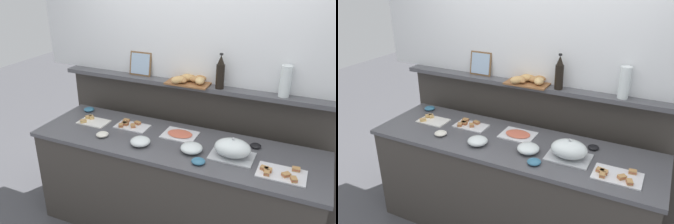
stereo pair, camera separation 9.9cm
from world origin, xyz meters
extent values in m
plane|color=#4C4C51|center=(0.00, 0.60, 0.00)|extent=(12.00, 12.00, 0.00)
cube|color=#3D3833|center=(0.00, 0.00, 0.45)|extent=(2.45, 0.70, 0.90)
cube|color=#4C4C51|center=(0.00, 0.00, 0.92)|extent=(2.49, 0.74, 0.03)
cube|color=#3D3833|center=(0.00, 0.55, 0.63)|extent=(2.79, 0.08, 1.27)
cube|color=#4C4C51|center=(0.00, 0.50, 1.29)|extent=(2.79, 0.22, 0.04)
cube|color=silver|center=(0.00, 0.57, 1.95)|extent=(3.39, 0.08, 1.29)
cube|color=silver|center=(0.90, -0.13, 0.94)|extent=(0.34, 0.22, 0.01)
cube|color=#B7844C|center=(0.99, -0.05, 0.95)|extent=(0.06, 0.04, 0.01)
cube|color=#B24738|center=(0.99, -0.05, 0.96)|extent=(0.06, 0.04, 0.01)
cube|color=#B7844C|center=(0.99, -0.05, 0.96)|extent=(0.06, 0.04, 0.01)
cube|color=#B7844C|center=(0.99, -0.19, 0.95)|extent=(0.06, 0.07, 0.01)
cube|color=#B24738|center=(0.99, -0.19, 0.96)|extent=(0.06, 0.07, 0.01)
cube|color=#B7844C|center=(0.99, -0.19, 0.96)|extent=(0.06, 0.07, 0.01)
cube|color=#B7844C|center=(0.93, -0.16, 0.95)|extent=(0.07, 0.07, 0.01)
cube|color=#B24738|center=(0.93, -0.16, 0.96)|extent=(0.07, 0.07, 0.01)
cube|color=#B7844C|center=(0.93, -0.16, 0.96)|extent=(0.07, 0.07, 0.01)
cube|color=#B7844C|center=(0.80, -0.15, 0.95)|extent=(0.06, 0.04, 0.01)
cube|color=#B24738|center=(0.80, -0.15, 0.96)|extent=(0.06, 0.04, 0.01)
cube|color=#B7844C|center=(0.80, -0.15, 0.96)|extent=(0.06, 0.04, 0.01)
cube|color=#B7844C|center=(0.80, -0.19, 0.95)|extent=(0.05, 0.06, 0.01)
cube|color=#B24738|center=(0.80, -0.19, 0.96)|extent=(0.05, 0.06, 0.01)
cube|color=#B7844C|center=(0.80, -0.19, 0.96)|extent=(0.05, 0.06, 0.01)
cube|color=#B7844C|center=(0.78, -0.13, 0.95)|extent=(0.06, 0.05, 0.01)
cube|color=#B24738|center=(0.78, -0.13, 0.96)|extent=(0.06, 0.05, 0.01)
cube|color=#B7844C|center=(0.78, -0.13, 0.96)|extent=(0.06, 0.05, 0.01)
cube|color=white|center=(-0.85, 0.05, 0.94)|extent=(0.28, 0.19, 0.01)
cube|color=tan|center=(-0.91, 0.10, 0.95)|extent=(0.07, 0.07, 0.01)
cube|color=#E5C666|center=(-0.91, 0.10, 0.96)|extent=(0.07, 0.07, 0.01)
cube|color=tan|center=(-0.91, 0.10, 0.96)|extent=(0.07, 0.07, 0.01)
cube|color=tan|center=(-0.94, 0.09, 0.95)|extent=(0.06, 0.07, 0.01)
cube|color=#E5C666|center=(-0.94, 0.09, 0.96)|extent=(0.06, 0.07, 0.01)
cube|color=tan|center=(-0.94, 0.09, 0.96)|extent=(0.06, 0.07, 0.01)
cube|color=tan|center=(-0.93, -0.01, 0.95)|extent=(0.07, 0.07, 0.01)
cube|color=#E5C666|center=(-0.93, -0.01, 0.96)|extent=(0.07, 0.07, 0.01)
cube|color=tan|center=(-0.93, -0.01, 0.96)|extent=(0.07, 0.07, 0.01)
cube|color=silver|center=(-0.47, 0.11, 0.94)|extent=(0.31, 0.18, 0.01)
cube|color=#AD7A47|center=(-0.45, 0.09, 0.95)|extent=(0.07, 0.07, 0.01)
cube|color=#B24738|center=(-0.45, 0.09, 0.96)|extent=(0.07, 0.07, 0.01)
cube|color=#AD7A47|center=(-0.45, 0.09, 0.96)|extent=(0.07, 0.07, 0.01)
cube|color=#AD7A47|center=(-0.44, 0.16, 0.95)|extent=(0.06, 0.05, 0.01)
cube|color=#B24738|center=(-0.44, 0.16, 0.96)|extent=(0.06, 0.05, 0.01)
cube|color=#AD7A47|center=(-0.44, 0.16, 0.96)|extent=(0.06, 0.05, 0.01)
cube|color=#AD7A47|center=(-0.54, 0.10, 0.95)|extent=(0.06, 0.04, 0.01)
cube|color=#B24738|center=(-0.54, 0.10, 0.96)|extent=(0.06, 0.04, 0.01)
cube|color=#AD7A47|center=(-0.54, 0.10, 0.96)|extent=(0.06, 0.04, 0.01)
cube|color=#AD7A47|center=(-0.55, 0.11, 0.95)|extent=(0.07, 0.07, 0.01)
cube|color=#B24738|center=(-0.55, 0.11, 0.96)|extent=(0.07, 0.07, 0.01)
cube|color=#AD7A47|center=(-0.55, 0.11, 0.96)|extent=(0.07, 0.07, 0.01)
cube|color=#AD7A47|center=(-0.56, 0.06, 0.95)|extent=(0.06, 0.07, 0.01)
cube|color=#B24738|center=(-0.56, 0.06, 0.96)|extent=(0.06, 0.07, 0.01)
cube|color=#AD7A47|center=(-0.56, 0.06, 0.96)|extent=(0.06, 0.07, 0.01)
cube|color=#AD7A47|center=(-0.56, 0.17, 0.95)|extent=(0.06, 0.04, 0.01)
cube|color=#B24738|center=(-0.56, 0.17, 0.96)|extent=(0.06, 0.04, 0.01)
cube|color=#AD7A47|center=(-0.56, 0.17, 0.96)|extent=(0.06, 0.04, 0.01)
cube|color=silver|center=(0.00, 0.14, 0.94)|extent=(0.30, 0.23, 0.01)
ellipsoid|color=#D1664C|center=(0.00, 0.14, 0.95)|extent=(0.22, 0.16, 0.01)
cube|color=#B7BABF|center=(0.51, -0.04, 0.94)|extent=(0.34, 0.24, 0.01)
ellipsoid|color=silver|center=(0.51, -0.04, 1.01)|extent=(0.28, 0.23, 0.14)
sphere|color=#B7BABF|center=(0.51, -0.04, 1.09)|extent=(0.02, 0.02, 0.02)
ellipsoid|color=silver|center=(-0.23, -0.16, 0.97)|extent=(0.17, 0.17, 0.07)
ellipsoid|color=#BF4C3F|center=(-0.23, -0.16, 0.95)|extent=(0.13, 0.13, 0.04)
ellipsoid|color=silver|center=(0.20, -0.09, 0.97)|extent=(0.18, 0.18, 0.07)
ellipsoid|color=#BF4C3F|center=(0.20, -0.09, 0.96)|extent=(0.14, 0.14, 0.04)
ellipsoid|color=teal|center=(0.30, -0.24, 0.95)|extent=(0.11, 0.11, 0.04)
ellipsoid|color=silver|center=(-0.61, -0.16, 0.95)|extent=(0.11, 0.11, 0.04)
ellipsoid|color=black|center=(0.65, 0.19, 0.95)|extent=(0.09, 0.09, 0.03)
ellipsoid|color=teal|center=(-1.06, 0.25, 0.95)|extent=(0.11, 0.11, 0.04)
cylinder|color=black|center=(0.25, 0.45, 1.42)|extent=(0.08, 0.08, 0.22)
cone|color=black|center=(0.25, 0.45, 1.57)|extent=(0.06, 0.06, 0.08)
cylinder|color=black|center=(0.25, 0.45, 1.62)|extent=(0.03, 0.03, 0.02)
cube|color=brown|center=(-0.05, 0.47, 1.32)|extent=(0.40, 0.26, 0.02)
ellipsoid|color=#AD7A47|center=(0.04, 0.55, 1.35)|extent=(0.13, 0.09, 0.06)
ellipsoid|color=tan|center=(-0.08, 0.48, 1.36)|extent=(0.14, 0.13, 0.07)
ellipsoid|color=tan|center=(0.06, 0.44, 1.35)|extent=(0.12, 0.14, 0.06)
ellipsoid|color=#AD7A47|center=(-0.11, 0.42, 1.35)|extent=(0.16, 0.16, 0.05)
ellipsoid|color=#AD7A47|center=(-0.11, 0.44, 1.35)|extent=(0.14, 0.15, 0.05)
ellipsoid|color=tan|center=(-0.13, 0.38, 1.36)|extent=(0.15, 0.17, 0.07)
ellipsoid|color=#B7844C|center=(-0.07, 0.50, 1.35)|extent=(0.15, 0.11, 0.06)
ellipsoid|color=#AD7A47|center=(0.02, 0.48, 1.35)|extent=(0.16, 0.13, 0.06)
cube|color=brown|center=(-0.58, 0.51, 1.42)|extent=(0.23, 0.06, 0.23)
cube|color=#99B2CC|center=(-0.58, 0.50, 1.42)|extent=(0.20, 0.04, 0.20)
cylinder|color=silver|center=(0.79, 0.47, 1.44)|extent=(0.09, 0.09, 0.26)
camera|label=1|loc=(1.02, -2.38, 2.33)|focal=36.89mm
camera|label=2|loc=(1.11, -2.33, 2.33)|focal=36.89mm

